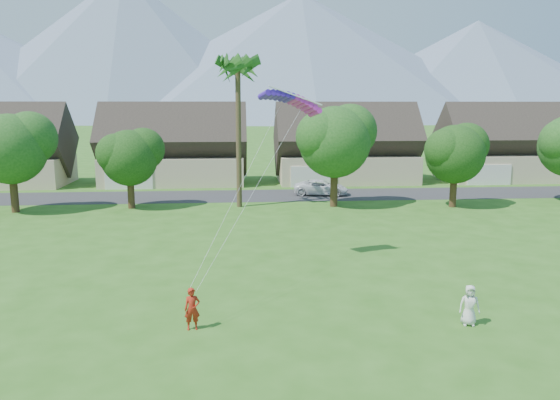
{
  "coord_description": "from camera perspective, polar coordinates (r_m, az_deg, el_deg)",
  "views": [
    {
      "loc": [
        -2.13,
        -17.12,
        8.6
      ],
      "look_at": [
        0.0,
        10.0,
        3.8
      ],
      "focal_mm": 35.0,
      "sensor_mm": 36.0,
      "label": 1
    }
  ],
  "objects": [
    {
      "name": "ground",
      "position": [
        19.28,
        2.43,
        -16.5
      ],
      "size": [
        500.0,
        500.0,
        0.0
      ],
      "primitive_type": "plane",
      "color": "#2D6019",
      "rests_on": "ground"
    },
    {
      "name": "fan_palm",
      "position": [
        45.73,
        -4.45,
        13.99
      ],
      "size": [
        3.0,
        3.0,
        13.8
      ],
      "color": "#4C3D26",
      "rests_on": "ground"
    },
    {
      "name": "street",
      "position": [
        51.88,
        -2.08,
        0.47
      ],
      "size": [
        90.0,
        7.0,
        0.01
      ],
      "primitive_type": "cube",
      "color": "#2D2D30",
      "rests_on": "ground"
    },
    {
      "name": "tree_row",
      "position": [
        45.2,
        -3.24,
        5.28
      ],
      "size": [
        62.27,
        6.67,
        8.45
      ],
      "color": "#47301C",
      "rests_on": "ground"
    },
    {
      "name": "mountain_ridge",
      "position": [
        278.16,
        -1.96,
        14.23
      ],
      "size": [
        540.0,
        240.0,
        70.0
      ],
      "color": "slate",
      "rests_on": "ground"
    },
    {
      "name": "watcher",
      "position": [
        23.03,
        19.19,
        -10.34
      ],
      "size": [
        0.88,
        0.66,
        1.62
      ],
      "primitive_type": "imported",
      "rotation": [
        0.0,
        0.0,
        -0.19
      ],
      "color": "silver",
      "rests_on": "ground"
    },
    {
      "name": "kite_flyer",
      "position": [
        21.64,
        -9.16,
        -11.17
      ],
      "size": [
        0.66,
        0.48,
        1.66
      ],
      "primitive_type": "imported",
      "rotation": [
        0.0,
        0.0,
        0.15
      ],
      "color": "#AA2313",
      "rests_on": "ground"
    },
    {
      "name": "houses_row",
      "position": [
        60.39,
        -1.99,
        5.1
      ],
      "size": [
        72.75,
        8.19,
        8.86
      ],
      "color": "beige",
      "rests_on": "ground"
    },
    {
      "name": "parafoil_kite",
      "position": [
        29.24,
        1.18,
        10.53
      ],
      "size": [
        3.54,
        1.46,
        0.5
      ],
      "rotation": [
        0.0,
        0.0,
        0.31
      ],
      "color": "#4118B8",
      "rests_on": "ground"
    },
    {
      "name": "parked_car",
      "position": [
        52.33,
        4.32,
        1.32
      ],
      "size": [
        5.55,
        3.42,
        1.43
      ],
      "primitive_type": "imported",
      "rotation": [
        0.0,
        0.0,
        1.36
      ],
      "color": "white",
      "rests_on": "ground"
    }
  ]
}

